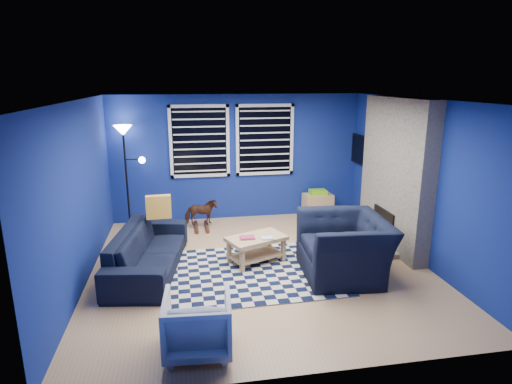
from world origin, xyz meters
TOP-DOWN VIEW (x-y plane):
  - floor at (0.00, 0.00)m, footprint 5.00×5.00m
  - ceiling at (0.00, 0.00)m, footprint 5.00×5.00m
  - wall_back at (0.00, 2.50)m, footprint 5.00×0.00m
  - wall_left at (-2.50, 0.00)m, footprint 0.00×5.00m
  - wall_right at (2.50, 0.00)m, footprint 0.00×5.00m
  - fireplace at (2.36, 0.50)m, footprint 0.65×2.00m
  - window_left at (-0.75, 2.46)m, footprint 1.17×0.06m
  - window_right at (0.55, 2.46)m, footprint 1.17×0.06m
  - tv at (2.45, 2.00)m, footprint 0.07×1.00m
  - rug at (-0.14, -0.17)m, footprint 2.54×2.05m
  - sofa at (-1.65, 0.18)m, footprint 2.27×1.17m
  - armchair_big at (1.15, -0.46)m, footprint 1.40×1.24m
  - armchair_bent at (-1.02, -1.93)m, footprint 0.74×0.75m
  - rocking_horse at (-0.79, 1.90)m, footprint 0.30×0.61m
  - coffee_table at (-0.03, 0.18)m, footprint 1.01×0.81m
  - cabinet at (1.63, 2.25)m, footprint 0.60×0.42m
  - floor_lamp at (-2.13, 2.25)m, footprint 0.53×0.33m
  - throw_pillow at (-1.50, 0.73)m, footprint 0.40×0.14m

SIDE VIEW (x-z plane):
  - floor at x=0.00m, z-range 0.00..0.00m
  - rug at x=-0.14m, z-range 0.00..0.02m
  - cabinet at x=1.63m, z-range -0.03..0.54m
  - coffee_table at x=-0.03m, z-range 0.09..0.53m
  - sofa at x=-1.65m, z-range 0.00..0.63m
  - armchair_bent at x=-1.02m, z-range 0.00..0.64m
  - rocking_horse at x=-0.79m, z-range 0.07..0.58m
  - armchair_big at x=1.15m, z-range 0.00..0.86m
  - throw_pillow at x=-1.50m, z-range 0.63..1.01m
  - fireplace at x=2.36m, z-range -0.05..2.45m
  - wall_back at x=0.00m, z-range -1.25..3.75m
  - wall_left at x=-2.50m, z-range -1.25..3.75m
  - wall_right at x=2.50m, z-range -1.25..3.75m
  - tv at x=2.45m, z-range 1.11..1.69m
  - window_left at x=-0.75m, z-range 0.89..2.31m
  - window_right at x=0.55m, z-range 0.89..2.31m
  - floor_lamp at x=-2.13m, z-range 0.63..2.59m
  - ceiling at x=0.00m, z-range 2.50..2.50m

